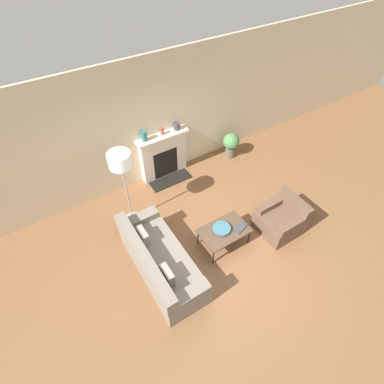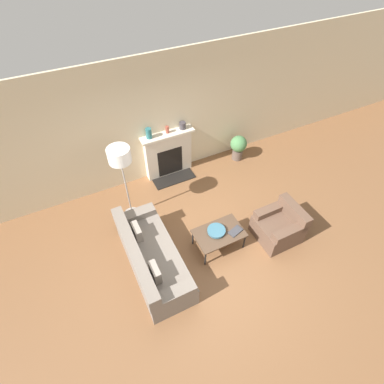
% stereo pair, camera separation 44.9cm
% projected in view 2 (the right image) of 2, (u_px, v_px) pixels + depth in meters
% --- Properties ---
extents(ground_plane, '(18.00, 18.00, 0.00)m').
position_uv_depth(ground_plane, '(210.00, 253.00, 5.86)').
color(ground_plane, brown).
extents(wall_back, '(18.00, 0.06, 2.90)m').
position_uv_depth(wall_back, '(154.00, 122.00, 6.47)').
color(wall_back, beige).
rests_on(wall_back, ground_plane).
extents(fireplace, '(1.24, 0.59, 1.17)m').
position_uv_depth(fireplace, '(169.00, 154.00, 7.08)').
color(fireplace, beige).
rests_on(fireplace, ground_plane).
extents(couch, '(0.84, 2.03, 0.80)m').
position_uv_depth(couch, '(151.00, 258.00, 5.43)').
color(couch, slate).
rests_on(couch, ground_plane).
extents(armchair_near, '(0.81, 0.78, 0.74)m').
position_uv_depth(armchair_near, '(279.00, 226.00, 5.95)').
color(armchair_near, brown).
rests_on(armchair_near, ground_plane).
extents(coffee_table, '(0.94, 0.61, 0.42)m').
position_uv_depth(coffee_table, '(219.00, 234.00, 5.71)').
color(coffee_table, '#4C3828').
rests_on(coffee_table, ground_plane).
extents(bowl, '(0.35, 0.35, 0.06)m').
position_uv_depth(bowl, '(216.00, 231.00, 5.67)').
color(bowl, '#38667A').
rests_on(bowl, coffee_table).
extents(book, '(0.31, 0.22, 0.02)m').
position_uv_depth(book, '(235.00, 231.00, 5.70)').
color(book, '#38383D').
rests_on(book, coffee_table).
extents(floor_lamp, '(0.42, 0.42, 1.79)m').
position_uv_depth(floor_lamp, '(120.00, 161.00, 5.45)').
color(floor_lamp, gray).
rests_on(floor_lamp, ground_plane).
extents(mantel_vase_left, '(0.13, 0.13, 0.24)m').
position_uv_depth(mantel_vase_left, '(149.00, 133.00, 6.45)').
color(mantel_vase_left, '#28666B').
rests_on(mantel_vase_left, fireplace).
extents(mantel_vase_center_left, '(0.08, 0.08, 0.16)m').
position_uv_depth(mantel_vase_center_left, '(167.00, 130.00, 6.61)').
color(mantel_vase_center_left, brown).
rests_on(mantel_vase_center_left, fireplace).
extents(mantel_vase_center_right, '(0.15, 0.15, 0.16)m').
position_uv_depth(mantel_vase_center_right, '(183.00, 126.00, 6.72)').
color(mantel_vase_center_right, '#3D383D').
rests_on(mantel_vase_center_right, fireplace).
extents(potted_plant, '(0.42, 0.42, 0.68)m').
position_uv_depth(potted_plant, '(238.00, 146.00, 7.58)').
color(potted_plant, brown).
rests_on(potted_plant, ground_plane).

